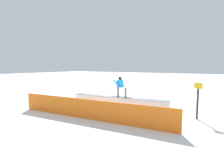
# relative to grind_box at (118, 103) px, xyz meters

# --- Properties ---
(ground_plane) EXTENTS (120.00, 120.00, 0.00)m
(ground_plane) POSITION_rel_grind_box_xyz_m (0.00, 0.00, -0.34)
(ground_plane) COLOR white
(grind_box) EXTENTS (6.86, 1.23, 0.75)m
(grind_box) POSITION_rel_grind_box_xyz_m (0.00, 0.00, 0.00)
(grind_box) COLOR white
(grind_box) RESTS_ON ground_plane
(snowboarder) EXTENTS (1.48, 0.42, 1.37)m
(snowboarder) POSITION_rel_grind_box_xyz_m (-0.16, -0.03, 1.16)
(snowboarder) COLOR #1E272D
(snowboarder) RESTS_ON grind_box
(safety_fence) EXTENTS (9.34, 0.87, 1.07)m
(safety_fence) POSITION_rel_grind_box_xyz_m (0.00, 3.15, 0.20)
(safety_fence) COLOR orange
(safety_fence) RESTS_ON ground_plane
(trail_marker) EXTENTS (0.40, 0.10, 1.94)m
(trail_marker) POSITION_rel_grind_box_xyz_m (-4.91, 0.03, 0.70)
(trail_marker) COLOR #262628
(trail_marker) RESTS_ON ground_plane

